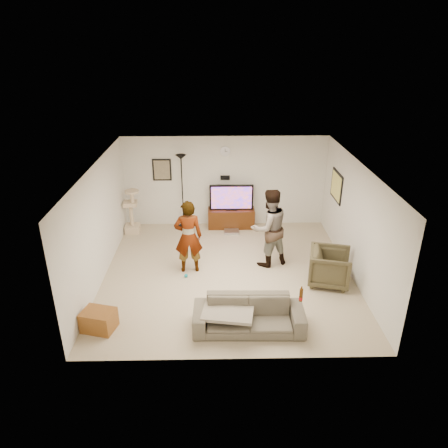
{
  "coord_description": "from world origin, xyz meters",
  "views": [
    {
      "loc": [
        -0.26,
        -8.16,
        4.91
      ],
      "look_at": [
        -0.08,
        0.2,
        1.13
      ],
      "focal_mm": 33.63,
      "sensor_mm": 36.0,
      "label": 1
    }
  ],
  "objects_px": {
    "beer_bottle": "(301,295)",
    "side_table": "(99,320)",
    "cat_tree": "(131,211)",
    "sofa": "(249,315)",
    "armchair": "(330,267)",
    "person_left": "(188,237)",
    "person_right": "(269,228)",
    "tv_stand": "(231,218)",
    "floor_lamp": "(182,192)",
    "tv": "(231,197)"
  },
  "relations": [
    {
      "from": "cat_tree",
      "to": "sofa",
      "type": "relative_size",
      "value": 0.61
    },
    {
      "from": "armchair",
      "to": "floor_lamp",
      "type": "bearing_deg",
      "value": 62.05
    },
    {
      "from": "person_right",
      "to": "beer_bottle",
      "type": "distance_m",
      "value": 2.41
    },
    {
      "from": "armchair",
      "to": "side_table",
      "type": "bearing_deg",
      "value": 121.99
    },
    {
      "from": "floor_lamp",
      "to": "person_right",
      "type": "bearing_deg",
      "value": -45.35
    },
    {
      "from": "person_right",
      "to": "sofa",
      "type": "distance_m",
      "value": 2.54
    },
    {
      "from": "cat_tree",
      "to": "beer_bottle",
      "type": "height_order",
      "value": "cat_tree"
    },
    {
      "from": "person_left",
      "to": "beer_bottle",
      "type": "distance_m",
      "value": 2.99
    },
    {
      "from": "sofa",
      "to": "beer_bottle",
      "type": "height_order",
      "value": "beer_bottle"
    },
    {
      "from": "sofa",
      "to": "armchair",
      "type": "bearing_deg",
      "value": 40.76
    },
    {
      "from": "cat_tree",
      "to": "beer_bottle",
      "type": "relative_size",
      "value": 4.88
    },
    {
      "from": "person_right",
      "to": "sofa",
      "type": "height_order",
      "value": "person_right"
    },
    {
      "from": "floor_lamp",
      "to": "sofa",
      "type": "bearing_deg",
      "value": -71.84
    },
    {
      "from": "tv_stand",
      "to": "armchair",
      "type": "distance_m",
      "value": 3.56
    },
    {
      "from": "person_left",
      "to": "side_table",
      "type": "height_order",
      "value": "person_left"
    },
    {
      "from": "tv_stand",
      "to": "beer_bottle",
      "type": "relative_size",
      "value": 5.1
    },
    {
      "from": "sofa",
      "to": "cat_tree",
      "type": "bearing_deg",
      "value": 125.49
    },
    {
      "from": "person_left",
      "to": "person_right",
      "type": "relative_size",
      "value": 0.92
    },
    {
      "from": "person_left",
      "to": "person_right",
      "type": "xyz_separation_m",
      "value": [
        1.81,
        0.27,
        0.07
      ]
    },
    {
      "from": "tv_stand",
      "to": "person_left",
      "type": "distance_m",
      "value": 2.63
    },
    {
      "from": "cat_tree",
      "to": "sofa",
      "type": "distance_m",
      "value": 5.08
    },
    {
      "from": "tv_stand",
      "to": "sofa",
      "type": "bearing_deg",
      "value": -88.06
    },
    {
      "from": "tv_stand",
      "to": "beer_bottle",
      "type": "distance_m",
      "value": 4.61
    },
    {
      "from": "tv_stand",
      "to": "sofa",
      "type": "xyz_separation_m",
      "value": [
        0.15,
        -4.46,
        0.03
      ]
    },
    {
      "from": "floor_lamp",
      "to": "beer_bottle",
      "type": "height_order",
      "value": "floor_lamp"
    },
    {
      "from": "cat_tree",
      "to": "person_left",
      "type": "height_order",
      "value": "person_left"
    },
    {
      "from": "floor_lamp",
      "to": "beer_bottle",
      "type": "distance_m",
      "value": 5.12
    },
    {
      "from": "tv_stand",
      "to": "person_left",
      "type": "xyz_separation_m",
      "value": [
        -1.04,
        -2.35,
        0.58
      ]
    },
    {
      "from": "tv_stand",
      "to": "tv",
      "type": "distance_m",
      "value": 0.62
    },
    {
      "from": "tv",
      "to": "sofa",
      "type": "xyz_separation_m",
      "value": [
        0.15,
        -4.46,
        -0.59
      ]
    },
    {
      "from": "beer_bottle",
      "to": "side_table",
      "type": "height_order",
      "value": "beer_bottle"
    },
    {
      "from": "tv",
      "to": "sofa",
      "type": "bearing_deg",
      "value": -88.06
    },
    {
      "from": "person_right",
      "to": "cat_tree",
      "type": "bearing_deg",
      "value": -50.9
    },
    {
      "from": "tv_stand",
      "to": "armchair",
      "type": "height_order",
      "value": "armchair"
    },
    {
      "from": "beer_bottle",
      "to": "cat_tree",
      "type": "bearing_deg",
      "value": 131.93
    },
    {
      "from": "cat_tree",
      "to": "beer_bottle",
      "type": "xyz_separation_m",
      "value": [
        3.77,
        -4.19,
        0.1
      ]
    },
    {
      "from": "person_right",
      "to": "sofa",
      "type": "bearing_deg",
      "value": 51.95
    },
    {
      "from": "tv",
      "to": "beer_bottle",
      "type": "xyz_separation_m",
      "value": [
        1.07,
        -4.46,
        -0.17
      ]
    },
    {
      "from": "beer_bottle",
      "to": "tv_stand",
      "type": "bearing_deg",
      "value": 103.49
    },
    {
      "from": "floor_lamp",
      "to": "cat_tree",
      "type": "height_order",
      "value": "floor_lamp"
    },
    {
      "from": "cat_tree",
      "to": "person_right",
      "type": "height_order",
      "value": "person_right"
    },
    {
      "from": "sofa",
      "to": "tv",
      "type": "bearing_deg",
      "value": 93.25
    },
    {
      "from": "cat_tree",
      "to": "tv",
      "type": "bearing_deg",
      "value": 5.7
    },
    {
      "from": "side_table",
      "to": "sofa",
      "type": "bearing_deg",
      "value": -0.83
    },
    {
      "from": "cat_tree",
      "to": "side_table",
      "type": "xyz_separation_m",
      "value": [
        0.13,
        -4.15,
        -0.42
      ]
    },
    {
      "from": "beer_bottle",
      "to": "side_table",
      "type": "relative_size",
      "value": 0.43
    },
    {
      "from": "cat_tree",
      "to": "person_left",
      "type": "bearing_deg",
      "value": -51.45
    },
    {
      "from": "person_left",
      "to": "sofa",
      "type": "distance_m",
      "value": 2.49
    },
    {
      "from": "floor_lamp",
      "to": "sofa",
      "type": "height_order",
      "value": "floor_lamp"
    },
    {
      "from": "person_left",
      "to": "side_table",
      "type": "xyz_separation_m",
      "value": [
        -1.53,
        -2.07,
        -0.66
      ]
    }
  ]
}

